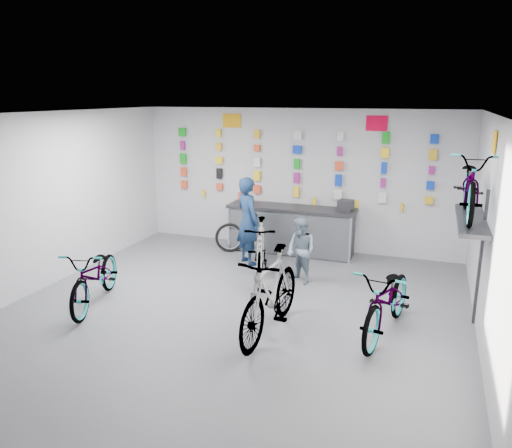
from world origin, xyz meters
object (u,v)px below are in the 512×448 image
at_px(bike_service, 261,251).
at_px(bike_right, 388,300).
at_px(bike_left, 95,276).
at_px(clerk, 248,221).
at_px(bike_center, 270,293).
at_px(customer, 301,251).
at_px(counter, 291,231).

bearing_deg(bike_service, bike_right, -47.64).
height_order(bike_left, clerk, clerk).
bearing_deg(bike_right, clerk, 152.98).
xyz_separation_m(bike_left, clerk, (1.55, 2.73, 0.38)).
height_order(bike_center, clerk, clerk).
xyz_separation_m(bike_left, customer, (2.81, 2.07, 0.10)).
bearing_deg(bike_center, customer, 97.02).
bearing_deg(customer, bike_center, -53.20).
relative_size(bike_left, bike_center, 0.93).
bearing_deg(bike_service, clerk, 107.14).
bearing_deg(counter, bike_service, -91.80).
xyz_separation_m(counter, clerk, (-0.61, -0.95, 0.38)).
height_order(bike_left, customer, customer).
relative_size(counter, bike_center, 1.34).
relative_size(counter, customer, 2.28).
bearing_deg(bike_center, bike_service, 116.90).
relative_size(bike_right, customer, 1.67).
bearing_deg(customer, clerk, -174.33).
bearing_deg(bike_right, customer, 147.16).
distance_m(clerk, customer, 1.45).
xyz_separation_m(counter, customer, (0.65, -1.62, 0.11)).
relative_size(counter, clerk, 1.55).
bearing_deg(bike_left, counter, 43.19).
height_order(counter, bike_center, bike_center).
distance_m(bike_left, clerk, 3.17).
relative_size(bike_left, customer, 1.58).
distance_m(bike_left, customer, 3.49).
distance_m(counter, bike_left, 4.27).
bearing_deg(bike_right, bike_left, -163.11).
relative_size(counter, bike_service, 1.46).
height_order(counter, customer, customer).
height_order(counter, bike_left, counter).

